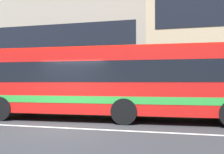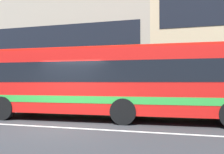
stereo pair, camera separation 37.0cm
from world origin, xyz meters
TOP-DOWN VIEW (x-y plane):
  - ground_plane at (0.00, 0.00)m, footprint 160.00×160.00m
  - lane_centre_line at (0.00, 0.00)m, footprint 60.00×0.16m
  - hedge_row_far at (0.64, 5.86)m, footprint 20.77×1.10m
  - apartment_block_left at (-7.67, 15.64)m, footprint 19.37×9.28m
  - transit_bus at (1.35, 2.28)m, footprint 11.16×3.10m

SIDE VIEW (x-z plane):
  - ground_plane at x=0.00m, z-range 0.00..0.00m
  - lane_centre_line at x=0.00m, z-range 0.00..0.01m
  - hedge_row_far at x=0.64m, z-range 0.00..1.16m
  - transit_bus at x=1.35m, z-range 0.16..3.21m
  - apartment_block_left at x=-7.67m, z-range 0.00..9.75m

